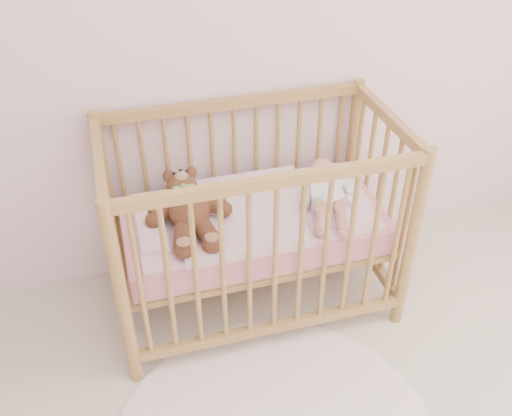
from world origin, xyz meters
name	(u,v)px	position (x,y,z in m)	size (l,w,h in m)	color
wall_back	(298,12)	(0.00, 2.00, 1.35)	(4.00, 0.02, 2.70)	silver
crib	(253,222)	(-0.33, 1.60, 0.50)	(1.36, 0.76, 1.00)	#AD8449
mattress	(253,225)	(-0.33, 1.60, 0.49)	(1.22, 0.62, 0.13)	pink
blanket	(253,212)	(-0.33, 1.60, 0.56)	(1.10, 0.58, 0.06)	#F5A9BE
baby	(326,190)	(0.02, 1.58, 0.64)	(0.28, 0.57, 0.14)	white
teddy_bear	(189,211)	(-0.63, 1.58, 0.65)	(0.41, 0.59, 0.16)	brown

